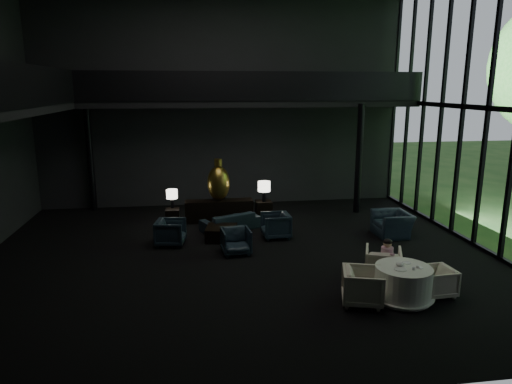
{
  "coord_description": "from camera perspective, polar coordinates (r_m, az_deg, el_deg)",
  "views": [
    {
      "loc": [
        -1.25,
        -11.8,
        4.57
      ],
      "look_at": [
        0.5,
        0.5,
        1.71
      ],
      "focal_mm": 32.0,
      "sensor_mm": 36.0,
      "label": 1
    }
  ],
  "objects": [
    {
      "name": "floor",
      "position": [
        12.72,
        -1.94,
        -8.09
      ],
      "size": [
        14.0,
        12.0,
        0.02
      ],
      "primitive_type": "cube",
      "color": "black",
      "rests_on": "ground"
    },
    {
      "name": "wall_back",
      "position": [
        17.86,
        -4.16,
        11.11
      ],
      "size": [
        14.0,
        0.04,
        8.0
      ],
      "primitive_type": "cube",
      "color": "black",
      "rests_on": "ground"
    },
    {
      "name": "wall_front",
      "position": [
        5.96,
        4.06,
        7.48
      ],
      "size": [
        14.0,
        0.04,
        8.0
      ],
      "primitive_type": "cube",
      "color": "black",
      "rests_on": "ground"
    },
    {
      "name": "curtain_wall",
      "position": [
        14.38,
        27.06,
        9.32
      ],
      "size": [
        0.2,
        12.0,
        8.0
      ],
      "primitive_type": null,
      "color": "black",
      "rests_on": "ground"
    },
    {
      "name": "mezzanine_back",
      "position": [
        16.96,
        -0.48,
        11.05
      ],
      "size": [
        12.0,
        2.0,
        0.25
      ],
      "primitive_type": "cube",
      "color": "black",
      "rests_on": "wall_back"
    },
    {
      "name": "railing_left",
      "position": [
        12.38,
        -26.32,
        11.81
      ],
      "size": [
        0.06,
        12.0,
        1.0
      ],
      "primitive_type": "cube",
      "color": "black",
      "rests_on": "mezzanine_left"
    },
    {
      "name": "railing_back",
      "position": [
        15.96,
        0.01,
        13.08
      ],
      "size": [
        12.0,
        0.06,
        1.0
      ],
      "primitive_type": "cube",
      "color": "black",
      "rests_on": "mezzanine_back"
    },
    {
      "name": "column_nw",
      "position": [
        18.08,
        -20.03,
        4.02
      ],
      "size": [
        0.24,
        0.24,
        4.0
      ],
      "primitive_type": "cylinder",
      "color": "black",
      "rests_on": "floor"
    },
    {
      "name": "column_ne",
      "position": [
        17.11,
        12.74,
        4.02
      ],
      "size": [
        0.24,
        0.24,
        4.0
      ],
      "primitive_type": "cylinder",
      "color": "black",
      "rests_on": "floor"
    },
    {
      "name": "console",
      "position": [
        15.93,
        -4.63,
        -2.34
      ],
      "size": [
        2.35,
        0.53,
        0.75
      ],
      "primitive_type": "cube",
      "color": "black",
      "rests_on": "floor"
    },
    {
      "name": "bronze_urn",
      "position": [
        15.72,
        -4.7,
        1.16
      ],
      "size": [
        0.77,
        0.77,
        1.44
      ],
      "color": "brown",
      "rests_on": "console"
    },
    {
      "name": "side_table_left",
      "position": [
        15.88,
        -10.38,
        -3.0
      ],
      "size": [
        0.46,
        0.46,
        0.51
      ],
      "primitive_type": "cube",
      "color": "black",
      "rests_on": "floor"
    },
    {
      "name": "table_lamp_left",
      "position": [
        15.87,
        -10.47,
        -0.35
      ],
      "size": [
        0.38,
        0.38,
        0.64
      ],
      "color": "black",
      "rests_on": "side_table_left"
    },
    {
      "name": "side_table_right",
      "position": [
        16.31,
        0.95,
        -2.17
      ],
      "size": [
        0.56,
        0.56,
        0.61
      ],
      "primitive_type": "cube",
      "color": "black",
      "rests_on": "floor"
    },
    {
      "name": "table_lamp_right",
      "position": [
        16.02,
        1.02,
        0.59
      ],
      "size": [
        0.43,
        0.43,
        0.73
      ],
      "color": "black",
      "rests_on": "side_table_right"
    },
    {
      "name": "sofa",
      "position": [
        14.97,
        -3.23,
        -3.41
      ],
      "size": [
        1.85,
        1.2,
        0.7
      ],
      "primitive_type": "imported",
      "rotation": [
        0.0,
        0.0,
        3.56
      ],
      "color": "black",
      "rests_on": "floor"
    },
    {
      "name": "lounge_armchair_west",
      "position": [
        13.73,
        -10.62,
        -4.7
      ],
      "size": [
        0.96,
        1.0,
        0.91
      ],
      "primitive_type": "imported",
      "rotation": [
        0.0,
        0.0,
        1.41
      ],
      "color": "black",
      "rests_on": "floor"
    },
    {
      "name": "lounge_armchair_east",
      "position": [
        14.15,
        2.48,
        -3.9
      ],
      "size": [
        0.88,
        0.93,
        0.93
      ],
      "primitive_type": "imported",
      "rotation": [
        0.0,
        0.0,
        -1.53
      ],
      "color": "black",
      "rests_on": "floor"
    },
    {
      "name": "lounge_armchair_south",
      "position": [
        12.82,
        -2.52,
        -5.96
      ],
      "size": [
        0.87,
        0.82,
        0.82
      ],
      "primitive_type": "imported",
      "rotation": [
        0.0,
        0.0,
        0.1
      ],
      "color": "#172C3C",
      "rests_on": "floor"
    },
    {
      "name": "window_armchair",
      "position": [
        14.93,
        16.7,
        -3.23
      ],
      "size": [
        0.82,
        1.25,
        1.09
      ],
      "primitive_type": "imported",
      "rotation": [
        0.0,
        0.0,
        -1.56
      ],
      "color": "black",
      "rests_on": "floor"
    },
    {
      "name": "coffee_table",
      "position": [
        14.06,
        -4.33,
        -5.15
      ],
      "size": [
        1.06,
        1.06,
        0.41
      ],
      "primitive_type": "cube",
      "rotation": [
        0.0,
        0.0,
        -0.17
      ],
      "color": "black",
      "rests_on": "floor"
    },
    {
      "name": "dining_table",
      "position": [
        10.71,
        17.85,
        -11.01
      ],
      "size": [
        1.38,
        1.38,
        0.75
      ],
      "color": "white",
      "rests_on": "floor"
    },
    {
      "name": "dining_chair_north",
      "position": [
        11.58,
        15.59,
        -8.24
      ],
      "size": [
        1.18,
        1.15,
        0.95
      ],
      "primitive_type": "imported",
      "rotation": [
        0.0,
        0.0,
        2.75
      ],
      "color": "beige",
      "rests_on": "floor"
    },
    {
      "name": "dining_chair_east",
      "position": [
        11.14,
        21.62,
        -10.33
      ],
      "size": [
        0.66,
        0.7,
        0.67
      ],
      "primitive_type": "imported",
      "rotation": [
        0.0,
        0.0,
        -1.49
      ],
      "color": "beige",
      "rests_on": "floor"
    },
    {
      "name": "dining_chair_west",
      "position": [
        10.22,
        13.23,
        -10.99
      ],
      "size": [
        1.09,
        1.13,
        0.95
      ],
      "primitive_type": "imported",
      "rotation": [
        0.0,
        0.0,
        1.29
      ],
      "color": "beige",
      "rests_on": "floor"
    },
    {
      "name": "child",
      "position": [
        11.36,
        16.07,
        -7.15
      ],
      "size": [
        0.29,
        0.29,
        0.62
      ],
      "rotation": [
        0.0,
        0.0,
        3.14
      ],
      "color": "pink",
      "rests_on": "dining_chair_north"
    },
    {
      "name": "plate_a",
      "position": [
        10.38,
        17.59,
        -9.19
      ],
      "size": [
        0.34,
        0.34,
        0.02
      ],
      "primitive_type": "cylinder",
      "rotation": [
        0.0,
        0.0,
        -0.37
      ],
      "color": "white",
      "rests_on": "dining_table"
    },
    {
      "name": "plate_b",
      "position": [
        10.79,
        18.32,
        -8.39
      ],
      "size": [
        0.22,
        0.22,
        0.01
      ],
      "primitive_type": "cylinder",
      "rotation": [
        0.0,
        0.0,
        0.13
      ],
      "color": "white",
      "rests_on": "dining_table"
    },
    {
      "name": "saucer",
      "position": [
        10.61,
        19.77,
        -8.89
      ],
      "size": [
        0.16,
        0.16,
        0.01
      ],
      "primitive_type": "cylinder",
      "rotation": [
        0.0,
        0.0,
        -0.06
      ],
      "color": "white",
      "rests_on": "dining_table"
    },
    {
      "name": "coffee_cup",
      "position": [
        10.57,
        19.56,
        -8.75
      ],
      "size": [
        0.09,
        0.09,
        0.05
      ],
      "primitive_type": "cylinder",
      "rotation": [
        0.0,
        0.0,
        0.26
      ],
      "color": "white",
      "rests_on": "saucer"
    },
    {
      "name": "cereal_bowl",
      "position": [
        10.56,
        17.54,
        -8.6
      ],
      "size": [
        0.18,
        0.18,
        0.09
      ],
      "primitive_type": "ellipsoid",
      "color": "white",
      "rests_on": "dining_table"
    },
    {
      "name": "cream_pot",
      "position": [
        10.44,
        19.09,
        -9.05
      ],
      "size": [
        0.07,
        0.07,
        0.06
      ],
      "primitive_type": "cylinder",
      "rotation": [
        0.0,
        0.0,
        0.42
      ],
      "color": "#99999E",
      "rests_on": "dining_table"
    }
  ]
}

